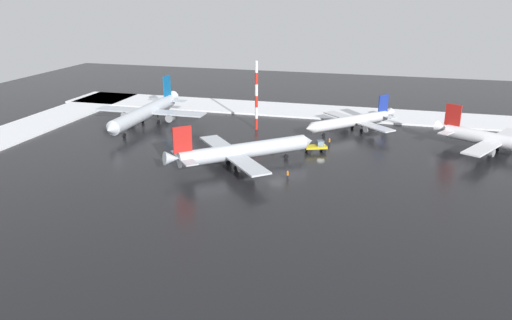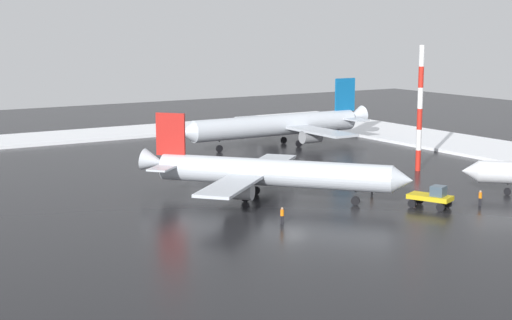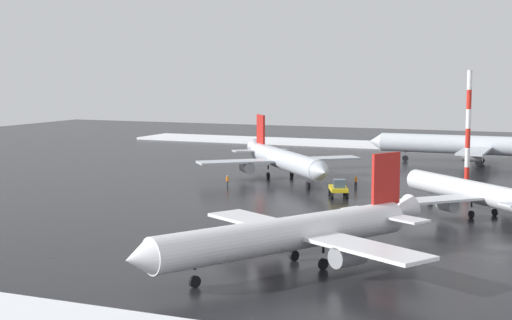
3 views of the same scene
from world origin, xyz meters
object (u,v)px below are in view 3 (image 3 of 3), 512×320
object	(u,v)px
airplane_far_rear	(284,160)
airplane_parked_starboard	(475,192)
airplane_foreground_jet	(468,145)
ground_crew_mid_apron	(356,181)
ground_crew_beside_wing	(227,180)
airplane_distant_tail	(292,233)
ground_crew_by_nose_gear	(373,195)
antenna_mast	(468,129)
pushback_tug	(339,188)

from	to	relation	value
airplane_far_rear	airplane_parked_starboard	bearing A→B (deg)	17.97
airplane_foreground_jet	ground_crew_mid_apron	bearing A→B (deg)	73.28
airplane_parked_starboard	ground_crew_beside_wing	distance (m)	36.90
airplane_distant_tail	airplane_foreground_jet	size ratio (longest dim) A/B	0.79
airplane_parked_starboard	ground_crew_beside_wing	xyz separation A→B (m)	(8.36, 35.90, -1.68)
ground_crew_by_nose_gear	antenna_mast	distance (m)	22.39
airplane_far_rear	antenna_mast	distance (m)	27.73
airplane_foreground_jet	airplane_parked_starboard	bearing A→B (deg)	98.91
airplane_foreground_jet	ground_crew_by_nose_gear	bearing A→B (deg)	83.77
airplane_foreground_jet	ground_crew_mid_apron	distance (m)	37.21
airplane_far_rear	ground_crew_mid_apron	distance (m)	13.08
ground_crew_beside_wing	airplane_parked_starboard	bearing A→B (deg)	-46.99
airplane_foreground_jet	airplane_far_rear	bearing A→B (deg)	54.22
airplane_far_rear	ground_crew_mid_apron	bearing A→B (deg)	33.36
ground_crew_beside_wing	antenna_mast	distance (m)	35.62
ground_crew_beside_wing	antenna_mast	size ratio (longest dim) A/B	0.10
airplane_distant_tail	antenna_mast	xyz separation A→B (m)	(54.86, -6.40, 5.39)
airplane_distant_tail	ground_crew_beside_wing	world-z (taller)	airplane_distant_tail
airplane_parked_starboard	ground_crew_beside_wing	bearing A→B (deg)	30.49
airplane_far_rear	airplane_foreground_jet	distance (m)	39.51
airplane_far_rear	airplane_foreground_jet	bearing A→B (deg)	103.32
airplane_far_rear	airplane_foreground_jet	world-z (taller)	airplane_foreground_jet
ground_crew_by_nose_gear	airplane_parked_starboard	bearing A→B (deg)	-14.33
airplane_distant_tail	ground_crew_mid_apron	world-z (taller)	airplane_distant_tail
ground_crew_mid_apron	ground_crew_beside_wing	bearing A→B (deg)	-104.34
antenna_mast	pushback_tug	bearing A→B (deg)	140.69
pushback_tug	airplane_foreground_jet	bearing A→B (deg)	144.04
ground_crew_by_nose_gear	antenna_mast	size ratio (longest dim) A/B	0.10
ground_crew_by_nose_gear	ground_crew_beside_wing	bearing A→B (deg)	170.18
airplane_far_rear	ground_crew_beside_wing	bearing A→B (deg)	-65.87
airplane_distant_tail	ground_crew_beside_wing	size ratio (longest dim) A/B	16.47
ground_crew_mid_apron	airplane_far_rear	bearing A→B (deg)	-141.62
airplane_parked_starboard	ground_crew_by_nose_gear	distance (m)	13.75
ground_crew_by_nose_gear	ground_crew_mid_apron	size ratio (longest dim) A/B	1.00
airplane_foreground_jet	ground_crew_by_nose_gear	size ratio (longest dim) A/B	20.78
airplane_parked_starboard	airplane_distant_tail	bearing A→B (deg)	115.17
airplane_far_rear	airplane_foreground_jet	xyz separation A→B (m)	(32.13, -23.00, 0.39)
ground_crew_by_nose_gear	ground_crew_mid_apron	distance (m)	12.75
pushback_tug	airplane_far_rear	bearing A→B (deg)	-158.52
airplane_distant_tail	ground_crew_mid_apron	size ratio (longest dim) A/B	16.47
airplane_distant_tail	airplane_parked_starboard	xyz separation A→B (m)	(31.95, -10.65, -0.38)
ground_crew_mid_apron	ground_crew_by_nose_gear	bearing A→B (deg)	-10.09
pushback_tug	airplane_distant_tail	bearing A→B (deg)	-11.72
airplane_distant_tail	ground_crew_by_nose_gear	world-z (taller)	airplane_distant_tail
airplane_parked_starboard	airplane_foreground_jet	size ratio (longest dim) A/B	0.60
airplane_far_rear	ground_crew_mid_apron	xyz separation A→B (m)	(-3.46, -12.43, -2.14)
airplane_parked_starboard	antenna_mast	distance (m)	24.01
airplane_far_rear	ground_crew_mid_apron	size ratio (longest dim) A/B	15.11
airplane_foreground_jet	ground_crew_beside_wing	xyz separation A→B (m)	(-42.44, 27.77, -2.53)
airplane_far_rear	ground_crew_beside_wing	xyz separation A→B (m)	(-10.31, 4.76, -2.14)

